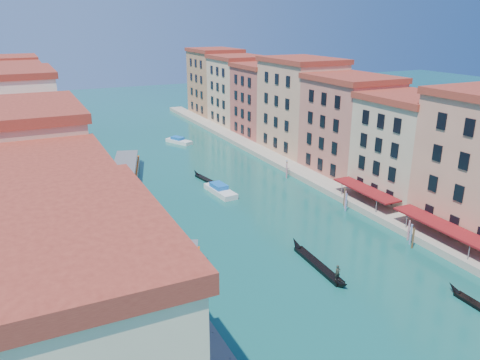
# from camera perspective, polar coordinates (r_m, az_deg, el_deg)

# --- Properties ---
(left_bank_palazzos) EXTENTS (12.80, 128.40, 21.00)m
(left_bank_palazzos) POSITION_cam_1_polar(r_m,az_deg,el_deg) (82.02, -25.01, 3.89)
(left_bank_palazzos) COLOR beige
(left_bank_palazzos) RESTS_ON ground
(right_bank_palazzos) EXTENTS (12.80, 128.40, 21.00)m
(right_bank_palazzos) POSITION_cam_1_polar(r_m,az_deg,el_deg) (99.49, 9.21, 7.81)
(right_bank_palazzos) COLOR #A74943
(right_bank_palazzos) RESTS_ON ground
(quay) EXTENTS (4.00, 140.00, 1.00)m
(quay) POSITION_cam_1_polar(r_m,az_deg,el_deg) (97.46, 5.04, 2.15)
(quay) COLOR #A29C82
(quay) RESTS_ON ground
(restaurant_awnings) EXTENTS (3.20, 44.55, 3.12)m
(restaurant_awnings) POSITION_cam_1_polar(r_m,az_deg,el_deg) (66.43, 23.96, -5.37)
(restaurant_awnings) COLOR maroon
(restaurant_awnings) RESTS_ON ground
(mooring_poles_right) EXTENTS (1.44, 54.24, 3.20)m
(mooring_poles_right) POSITION_cam_1_polar(r_m,az_deg,el_deg) (68.49, 18.44, -5.49)
(mooring_poles_right) COLOR #4E341A
(mooring_poles_right) RESTS_ON ground
(vaporetto_near) EXTENTS (12.97, 22.73, 3.33)m
(vaporetto_near) POSITION_cam_1_polar(r_m,az_deg,el_deg) (50.14, -8.07, -13.80)
(vaporetto_near) COLOR silver
(vaporetto_near) RESTS_ON ground
(vaporetto_far) EXTENTS (9.65, 20.01, 2.91)m
(vaporetto_far) POSITION_cam_1_polar(r_m,az_deg,el_deg) (92.56, -13.76, 1.28)
(vaporetto_far) COLOR silver
(vaporetto_far) RESTS_ON ground
(gondola_fore) EXTENTS (1.62, 12.77, 2.55)m
(gondola_fore) POSITION_cam_1_polar(r_m,az_deg,el_deg) (58.43, 9.48, -10.03)
(gondola_fore) COLOR black
(gondola_fore) RESTS_ON ground
(gondola_far) EXTENTS (2.63, 10.96, 1.56)m
(gondola_far) POSITION_cam_1_polar(r_m,az_deg,el_deg) (87.04, -3.93, -0.01)
(gondola_far) COLOR black
(gondola_far) RESTS_ON ground
(motorboat_mid) EXTENTS (3.19, 8.11, 1.64)m
(motorboat_mid) POSITION_cam_1_polar(r_m,az_deg,el_deg) (80.94, -2.45, -1.22)
(motorboat_mid) COLOR silver
(motorboat_mid) RESTS_ON ground
(motorboat_far) EXTENTS (5.18, 7.45, 1.49)m
(motorboat_far) POSITION_cam_1_polar(r_m,az_deg,el_deg) (115.67, -7.49, 4.78)
(motorboat_far) COLOR white
(motorboat_far) RESTS_ON ground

